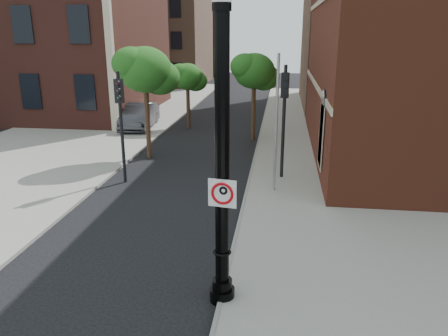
# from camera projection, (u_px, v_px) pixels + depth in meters

# --- Properties ---
(ground) EXTENTS (120.00, 120.00, 0.00)m
(ground) POSITION_uv_depth(u_px,v_px,m) (137.00, 295.00, 10.57)
(ground) COLOR black
(ground) RESTS_ON ground
(sidewalk_right) EXTENTS (8.00, 60.00, 0.12)m
(sidewalk_right) POSITION_uv_depth(u_px,v_px,m) (341.00, 175.00, 19.26)
(sidewalk_right) COLOR gray
(sidewalk_right) RESTS_ON ground
(sidewalk_left) EXTENTS (10.00, 50.00, 0.12)m
(sidewalk_left) POSITION_uv_depth(u_px,v_px,m) (93.00, 127.00, 28.71)
(sidewalk_left) COLOR gray
(sidewalk_left) RESTS_ON ground
(curb_edge) EXTENTS (0.10, 60.00, 0.14)m
(curb_edge) POSITION_uv_depth(u_px,v_px,m) (251.00, 171.00, 19.75)
(curb_edge) COLOR gray
(curb_edge) RESTS_ON ground
(bg_building_tan_a) EXTENTS (12.00, 12.00, 12.00)m
(bg_building_tan_a) POSITION_uv_depth(u_px,v_px,m) (155.00, 32.00, 51.90)
(bg_building_tan_a) COLOR brown
(bg_building_tan_a) RESTS_ON ground
(bg_building_red) EXTENTS (12.00, 12.00, 10.00)m
(bg_building_red) POSITION_uv_depth(u_px,v_px,m) (182.00, 39.00, 65.44)
(bg_building_red) COLOR maroon
(bg_building_red) RESTS_ON ground
(bg_building_tan_b) EXTENTS (22.00, 14.00, 14.00)m
(bg_building_tan_b) POSITION_uv_depth(u_px,v_px,m) (445.00, 20.00, 34.84)
(bg_building_tan_b) COLOR brown
(bg_building_tan_b) RESTS_ON ground
(lamppost) EXTENTS (0.59, 0.59, 7.03)m
(lamppost) POSITION_uv_depth(u_px,v_px,m) (222.00, 170.00, 9.41)
(lamppost) COLOR black
(lamppost) RESTS_ON ground
(no_parking_sign) EXTENTS (0.63, 0.14, 0.63)m
(no_parking_sign) POSITION_uv_depth(u_px,v_px,m) (222.00, 193.00, 9.38)
(no_parking_sign) COLOR white
(no_parking_sign) RESTS_ON ground
(parked_car) EXTENTS (2.16, 5.09, 1.64)m
(parked_car) POSITION_uv_depth(u_px,v_px,m) (140.00, 116.00, 28.50)
(parked_car) COLOR #313237
(parked_car) RESTS_ON ground
(traffic_signal_left) EXTENTS (0.33, 0.40, 4.60)m
(traffic_signal_left) POSITION_uv_depth(u_px,v_px,m) (120.00, 109.00, 17.57)
(traffic_signal_left) COLOR black
(traffic_signal_left) RESTS_ON ground
(traffic_signal_right) EXTENTS (0.34, 0.41, 4.83)m
(traffic_signal_right) POSITION_uv_depth(u_px,v_px,m) (284.00, 104.00, 17.86)
(traffic_signal_right) COLOR black
(traffic_signal_right) RESTS_ON ground
(utility_pole) EXTENTS (0.11, 0.11, 5.36)m
(utility_pole) POSITION_uv_depth(u_px,v_px,m) (276.00, 126.00, 16.51)
(utility_pole) COLOR #999999
(utility_pole) RESTS_ON ground
(street_tree_a) EXTENTS (3.02, 2.73, 5.45)m
(street_tree_a) POSITION_uv_depth(u_px,v_px,m) (146.00, 71.00, 20.85)
(street_tree_a) COLOR #352215
(street_tree_a) RESTS_ON ground
(street_tree_b) EXTENTS (2.33, 2.11, 4.20)m
(street_tree_b) POSITION_uv_depth(u_px,v_px,m) (188.00, 77.00, 27.77)
(street_tree_b) COLOR #352215
(street_tree_b) RESTS_ON ground
(street_tree_c) EXTENTS (2.76, 2.49, 4.97)m
(street_tree_c) POSITION_uv_depth(u_px,v_px,m) (255.00, 72.00, 24.57)
(street_tree_c) COLOR #352215
(street_tree_c) RESTS_ON ground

